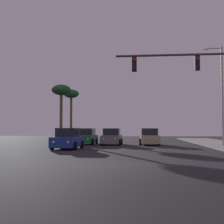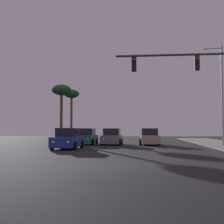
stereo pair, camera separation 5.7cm
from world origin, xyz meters
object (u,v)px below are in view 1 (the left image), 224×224
object	(u,v)px
car_blue	(68,139)
traffic_light_mast	(205,78)
car_tan	(149,137)
palm_tree_far	(71,96)
street_lamp	(221,90)
car_grey	(112,137)
car_green	(86,137)
palm_tree_mid	(61,93)

from	to	relation	value
car_blue	traffic_light_mast	bearing A→B (deg)	153.31
car_tan	car_blue	distance (m)	9.91
palm_tree_far	car_tan	bearing A→B (deg)	-52.94
street_lamp	traffic_light_mast	bearing A→B (deg)	-108.97
car_grey	traffic_light_mast	size ratio (longest dim) A/B	0.55
car_blue	traffic_light_mast	world-z (taller)	traffic_light_mast
car_green	palm_tree_mid	xyz separation A→B (m)	(-4.18, 5.43, 5.41)
car_blue	street_lamp	xyz separation A→B (m)	(13.08, 4.17, 4.36)
car_grey	car_blue	world-z (taller)	same
car_blue	palm_tree_far	world-z (taller)	palm_tree_far
street_lamp	palm_tree_mid	xyz separation A→B (m)	(-17.17, 8.86, 1.05)
car_grey	traffic_light_mast	xyz separation A→B (m)	(7.04, -12.35, 4.00)
car_green	traffic_light_mast	bearing A→B (deg)	128.88
car_tan	palm_tree_mid	world-z (taller)	palm_tree_mid
car_blue	car_tan	bearing A→B (deg)	-131.45
car_tan	palm_tree_far	world-z (taller)	palm_tree_far
car_green	palm_tree_far	bearing A→B (deg)	-69.70
car_tan	traffic_light_mast	size ratio (longest dim) A/B	0.55
palm_tree_mid	street_lamp	bearing A→B (deg)	-27.28
car_grey	palm_tree_mid	size ratio (longest dim) A/B	0.60
car_tan	traffic_light_mast	bearing A→B (deg)	102.43
traffic_light_mast	palm_tree_far	size ratio (longest dim) A/B	1.01
car_grey	traffic_light_mast	distance (m)	14.76
car_blue	car_grey	bearing A→B (deg)	-110.60
car_green	car_tan	xyz separation A→B (m)	(6.59, -0.28, 0.00)
street_lamp	palm_tree_far	size ratio (longest dim) A/B	1.15
palm_tree_far	car_green	bearing A→B (deg)	-71.13
traffic_light_mast	car_tan	bearing A→B (deg)	104.33
traffic_light_mast	palm_tree_far	distance (m)	32.03
car_grey	street_lamp	world-z (taller)	street_lamp
car_green	street_lamp	size ratio (longest dim) A/B	0.48
car_blue	traffic_light_mast	xyz separation A→B (m)	(9.87, -5.17, 4.00)
car_tan	street_lamp	xyz separation A→B (m)	(6.40, -3.14, 4.36)
car_green	traffic_light_mast	world-z (taller)	traffic_light_mast
car_tan	palm_tree_far	distance (m)	20.59
car_grey	street_lamp	bearing A→B (deg)	164.35
car_tan	traffic_light_mast	xyz separation A→B (m)	(3.19, -12.49, 4.00)
traffic_light_mast	palm_tree_mid	size ratio (longest dim) A/B	1.10
traffic_light_mast	palm_tree_mid	xyz separation A→B (m)	(-13.96, 18.20, 1.41)
car_green	palm_tree_mid	bearing A→B (deg)	-51.01
car_tan	palm_tree_mid	size ratio (longest dim) A/B	0.61
traffic_light_mast	car_grey	bearing A→B (deg)	119.68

